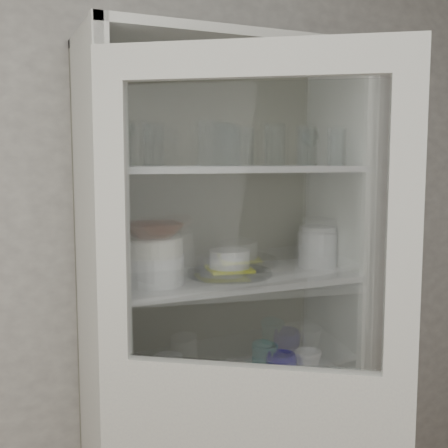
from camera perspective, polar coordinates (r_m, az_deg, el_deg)
name	(u,v)px	position (r m, az deg, el deg)	size (l,w,h in m)	color
wall_back	(154,259)	(2.20, -7.16, -3.53)	(3.60, 0.02, 2.60)	gray
pantry_cabinet	(217,354)	(2.21, -0.67, -13.09)	(1.00, 0.45, 2.10)	silver
cupboard_door	(251,442)	(1.74, 2.72, -21.21)	(0.77, 0.54, 2.00)	silver
tumbler_0	(122,146)	(1.75, -10.37, 7.84)	(0.06, 0.06, 0.13)	silver
tumbler_1	(209,144)	(1.84, -1.52, 8.14)	(0.07, 0.07, 0.14)	silver
tumbler_2	(244,147)	(1.90, 2.08, 7.82)	(0.06, 0.06, 0.13)	silver
tumbler_3	(230,145)	(1.86, 0.56, 8.01)	(0.07, 0.07, 0.14)	silver
tumbler_4	(275,145)	(1.97, 5.20, 8.00)	(0.07, 0.07, 0.14)	silver
tumbler_5	(337,147)	(2.09, 11.39, 7.64)	(0.07, 0.07, 0.13)	silver
tumbler_6	(307,146)	(2.00, 8.45, 7.81)	(0.07, 0.07, 0.14)	silver
tumbler_7	(111,144)	(1.92, -11.42, 8.00)	(0.07, 0.07, 0.15)	silver
tumbler_8	(153,145)	(1.94, -7.19, 8.01)	(0.07, 0.07, 0.14)	silver
tumbler_9	(222,144)	(1.99, -0.20, 8.11)	(0.08, 0.08, 0.15)	silver
goblet_0	(123,139)	(2.00, -10.21, 8.51)	(0.08, 0.08, 0.19)	silver
goblet_1	(154,143)	(2.05, -7.12, 8.15)	(0.07, 0.07, 0.16)	silver
goblet_2	(225,142)	(2.12, 0.11, 8.29)	(0.08, 0.08, 0.17)	silver
goblet_3	(310,146)	(2.29, 8.76, 7.88)	(0.07, 0.07, 0.16)	silver
plate_stack_front	(153,270)	(1.93, -7.21, -4.64)	(0.21, 0.21, 0.10)	white
plate_stack_back	(127,265)	(2.06, -9.83, -4.16)	(0.23, 0.23, 0.08)	white
cream_bowl	(153,246)	(1.91, -7.24, -2.28)	(0.20, 0.20, 0.06)	white
terracotta_bowl	(153,230)	(1.91, -7.27, -0.61)	(0.20, 0.20, 0.05)	brown
glass_platter	(229,273)	(2.07, 0.55, -4.97)	(0.31, 0.31, 0.02)	silver
yellow_trivet	(229,269)	(2.06, 0.55, -4.59)	(0.16, 0.16, 0.01)	#FFF119
white_ramekin	(229,259)	(2.06, 0.56, -3.54)	(0.15, 0.15, 0.07)	white
grey_bowl_stack	(317,246)	(2.26, 9.47, -2.26)	(0.15, 0.15, 0.16)	silver
mug_blue	(281,365)	(2.21, 5.84, -14.06)	(0.12, 0.12, 0.09)	#0C0F9F
mug_teal	(265,357)	(2.28, 4.17, -13.31)	(0.11, 0.11, 0.10)	#236B79
mug_white	(308,363)	(2.23, 8.50, -13.80)	(0.10, 0.10, 0.10)	white
teal_jar	(262,356)	(2.29, 3.91, -13.21)	(0.08, 0.08, 0.10)	#236B79
measuring_cups	(174,391)	(2.05, -5.11, -16.55)	(0.10, 0.10, 0.04)	#ABABAB
white_canister	(169,372)	(2.10, -5.65, -14.72)	(0.10, 0.10, 0.12)	white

